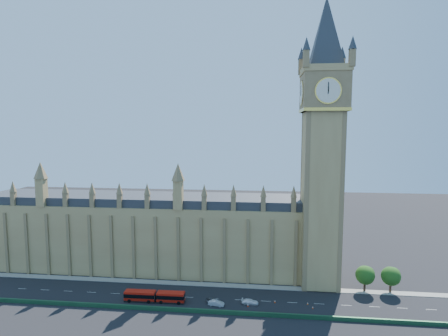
# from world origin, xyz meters

# --- Properties ---
(ground) EXTENTS (400.00, 400.00, 0.00)m
(ground) POSITION_xyz_m (0.00, 0.00, 0.00)
(ground) COLOR black
(ground) RESTS_ON ground
(palace_westminster) EXTENTS (120.00, 20.00, 28.00)m
(palace_westminster) POSITION_xyz_m (-25.00, 22.00, 13.86)
(palace_westminster) COLOR #A4824F
(palace_westminster) RESTS_ON ground
(elizabeth_tower) EXTENTS (20.59, 20.59, 105.00)m
(elizabeth_tower) POSITION_xyz_m (38.00, 13.99, 54.56)
(elizabeth_tower) COLOR #A4824F
(elizabeth_tower) RESTS_ON ground
(bridge_parapet) EXTENTS (160.00, 0.60, 1.20)m
(bridge_parapet) POSITION_xyz_m (0.00, -9.00, 0.60)
(bridge_parapet) COLOR #1E4C2D
(bridge_parapet) RESTS_ON ground
(kerb_north) EXTENTS (160.00, 3.00, 0.16)m
(kerb_north) POSITION_xyz_m (0.00, 9.50, 0.08)
(kerb_north) COLOR gray
(kerb_north) RESTS_ON ground
(tree_east_near) EXTENTS (6.00, 6.00, 8.50)m
(tree_east_near) POSITION_xyz_m (52.22, 10.08, 5.64)
(tree_east_near) COLOR #382619
(tree_east_near) RESTS_ON ground
(tree_east_far) EXTENTS (6.00, 6.00, 8.50)m
(tree_east_far) POSITION_xyz_m (60.22, 10.08, 5.64)
(tree_east_far) COLOR #382619
(tree_east_far) RESTS_ON ground
(red_bus) EXTENTS (18.56, 3.23, 3.15)m
(red_bus) POSITION_xyz_m (-13.79, -3.80, 1.66)
(red_bus) COLOR red
(red_bus) RESTS_ON ground
(car_grey) EXTENTS (4.74, 2.30, 1.56)m
(car_grey) POSITION_xyz_m (4.38, -2.97, 0.78)
(car_grey) COLOR #44454C
(car_grey) RESTS_ON ground
(car_silver) EXTENTS (4.94, 2.25, 1.57)m
(car_silver) POSITION_xyz_m (5.26, -4.34, 0.79)
(car_silver) COLOR #B9BBC2
(car_silver) RESTS_ON ground
(car_white) EXTENTS (5.15, 2.37, 1.46)m
(car_white) POSITION_xyz_m (15.26, -2.30, 0.73)
(car_white) COLOR white
(car_white) RESTS_ON ground
(cone_a) EXTENTS (0.52, 0.52, 0.76)m
(cone_a) POSITION_xyz_m (14.70, -3.94, 0.38)
(cone_a) COLOR black
(cone_a) RESTS_ON ground
(cone_b) EXTENTS (0.59, 0.59, 0.74)m
(cone_b) POSITION_xyz_m (22.74, -0.70, 0.37)
(cone_b) COLOR black
(cone_b) RESTS_ON ground
(cone_c) EXTENTS (0.41, 0.41, 0.63)m
(cone_c) POSITION_xyz_m (32.51, -0.74, 0.31)
(cone_c) COLOR black
(cone_c) RESTS_ON ground
(cone_d) EXTENTS (0.50, 0.50, 0.68)m
(cone_d) POSITION_xyz_m (33.69, -3.14, 0.34)
(cone_d) COLOR black
(cone_d) RESTS_ON ground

